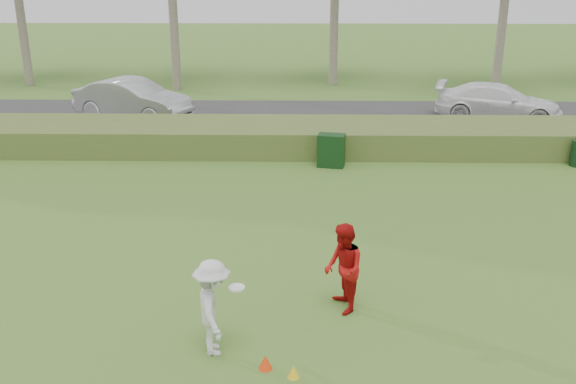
{
  "coord_description": "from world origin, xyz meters",
  "views": [
    {
      "loc": [
        0.25,
        -9.5,
        6.17
      ],
      "look_at": [
        0.0,
        4.0,
        1.3
      ],
      "focal_mm": 40.0,
      "sensor_mm": 36.0,
      "label": 1
    }
  ],
  "objects_px": {
    "cone_orange": "(265,362)",
    "cone_yellow": "(293,372)",
    "player_red": "(343,269)",
    "player_white": "(213,308)",
    "utility_cabinet": "(331,150)",
    "car_mid": "(132,99)",
    "car_right": "(498,102)"
  },
  "relations": [
    {
      "from": "cone_orange",
      "to": "cone_yellow",
      "type": "xyz_separation_m",
      "value": [
        0.45,
        -0.22,
        -0.02
      ]
    },
    {
      "from": "player_white",
      "to": "utility_cabinet",
      "type": "relative_size",
      "value": 1.59
    },
    {
      "from": "player_red",
      "to": "cone_orange",
      "type": "height_order",
      "value": "player_red"
    },
    {
      "from": "cone_yellow",
      "to": "car_mid",
      "type": "relative_size",
      "value": 0.04
    },
    {
      "from": "utility_cabinet",
      "to": "car_mid",
      "type": "xyz_separation_m",
      "value": [
        -7.83,
        6.16,
        0.34
      ]
    },
    {
      "from": "cone_yellow",
      "to": "car_right",
      "type": "distance_m",
      "value": 19.2
    },
    {
      "from": "player_white",
      "to": "player_red",
      "type": "distance_m",
      "value": 2.63
    },
    {
      "from": "cone_yellow",
      "to": "car_mid",
      "type": "xyz_separation_m",
      "value": [
        -6.74,
        17.21,
        0.76
      ]
    },
    {
      "from": "cone_yellow",
      "to": "utility_cabinet",
      "type": "height_order",
      "value": "utility_cabinet"
    },
    {
      "from": "car_right",
      "to": "utility_cabinet",
      "type": "bearing_deg",
      "value": 148.63
    },
    {
      "from": "player_red",
      "to": "cone_yellow",
      "type": "height_order",
      "value": "player_red"
    },
    {
      "from": "cone_orange",
      "to": "utility_cabinet",
      "type": "relative_size",
      "value": 0.23
    },
    {
      "from": "cone_orange",
      "to": "cone_yellow",
      "type": "relative_size",
      "value": 1.16
    },
    {
      "from": "utility_cabinet",
      "to": "player_white",
      "type": "bearing_deg",
      "value": -92.01
    },
    {
      "from": "cone_orange",
      "to": "player_white",
      "type": "bearing_deg",
      "value": 151.72
    },
    {
      "from": "utility_cabinet",
      "to": "car_right",
      "type": "bearing_deg",
      "value": 52.96
    },
    {
      "from": "utility_cabinet",
      "to": "car_right",
      "type": "relative_size",
      "value": 0.21
    },
    {
      "from": "cone_orange",
      "to": "car_right",
      "type": "distance_m",
      "value": 19.2
    },
    {
      "from": "cone_yellow",
      "to": "car_mid",
      "type": "height_order",
      "value": "car_mid"
    },
    {
      "from": "cone_yellow",
      "to": "car_right",
      "type": "xyz_separation_m",
      "value": [
        8.14,
        17.38,
        0.68
      ]
    },
    {
      "from": "car_right",
      "to": "car_mid",
      "type": "bearing_deg",
      "value": 107.39
    },
    {
      "from": "utility_cabinet",
      "to": "car_mid",
      "type": "relative_size",
      "value": 0.21
    },
    {
      "from": "cone_orange",
      "to": "car_right",
      "type": "bearing_deg",
      "value": 63.4
    },
    {
      "from": "cone_yellow",
      "to": "utility_cabinet",
      "type": "bearing_deg",
      "value": 84.41
    },
    {
      "from": "utility_cabinet",
      "to": "cone_yellow",
      "type": "bearing_deg",
      "value": -84.5
    },
    {
      "from": "player_white",
      "to": "player_red",
      "type": "xyz_separation_m",
      "value": [
        2.22,
        1.41,
        0.02
      ]
    },
    {
      "from": "player_white",
      "to": "car_right",
      "type": "distance_m",
      "value": 19.19
    },
    {
      "from": "player_white",
      "to": "car_mid",
      "type": "distance_m",
      "value": 17.39
    },
    {
      "from": "player_red",
      "to": "car_right",
      "type": "bearing_deg",
      "value": 141.85
    },
    {
      "from": "cone_orange",
      "to": "car_mid",
      "type": "relative_size",
      "value": 0.05
    },
    {
      "from": "cone_yellow",
      "to": "player_white",
      "type": "bearing_deg",
      "value": 152.44
    },
    {
      "from": "player_white",
      "to": "utility_cabinet",
      "type": "xyz_separation_m",
      "value": [
        2.41,
        10.36,
        -0.31
      ]
    }
  ]
}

